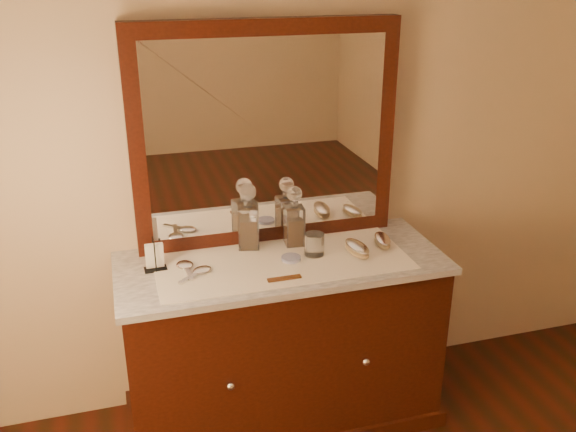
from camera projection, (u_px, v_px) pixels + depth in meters
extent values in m
plane|color=tan|center=(263.00, 122.00, 2.79)|extent=(4.50, 4.50, 0.00)
cube|color=black|center=(282.00, 345.00, 2.91)|extent=(1.40, 0.55, 0.82)
cube|color=black|center=(282.00, 408.00, 3.05)|extent=(1.46, 0.59, 0.08)
sphere|color=silver|center=(231.00, 386.00, 2.56)|extent=(0.04, 0.04, 0.04)
sphere|color=silver|center=(366.00, 362.00, 2.72)|extent=(0.04, 0.04, 0.04)
cube|color=white|center=(282.00, 263.00, 2.75)|extent=(1.44, 0.59, 0.03)
cube|color=black|center=(266.00, 135.00, 2.77)|extent=(1.20, 0.08, 1.00)
cube|color=white|center=(268.00, 137.00, 2.74)|extent=(1.06, 0.01, 0.86)
cube|color=white|center=(283.00, 262.00, 2.72)|extent=(1.10, 0.45, 0.00)
cylinder|color=white|center=(291.00, 258.00, 2.73)|extent=(0.11, 0.11, 0.02)
cube|color=brown|center=(284.00, 278.00, 2.57)|extent=(0.14, 0.03, 0.01)
cube|color=black|center=(156.00, 269.00, 2.66)|extent=(0.10, 0.06, 0.01)
cylinder|color=black|center=(155.00, 257.00, 2.61)|extent=(0.01, 0.01, 0.14)
cylinder|color=black|center=(154.00, 252.00, 2.66)|extent=(0.01, 0.01, 0.14)
cube|color=white|center=(154.00, 255.00, 2.63)|extent=(0.08, 0.04, 0.12)
cube|color=brown|center=(249.00, 233.00, 2.83)|extent=(0.09, 0.09, 0.14)
cube|color=white|center=(249.00, 227.00, 2.82)|extent=(0.11, 0.11, 0.20)
cylinder|color=white|center=(248.00, 203.00, 2.78)|extent=(0.05, 0.05, 0.03)
sphere|color=white|center=(248.00, 192.00, 2.76)|extent=(0.09, 0.09, 0.08)
cube|color=brown|center=(294.00, 231.00, 2.87)|extent=(0.08, 0.08, 0.13)
cube|color=white|center=(294.00, 226.00, 2.85)|extent=(0.09, 0.09, 0.18)
cylinder|color=white|center=(294.00, 204.00, 2.81)|extent=(0.04, 0.04, 0.03)
sphere|color=white|center=(294.00, 194.00, 2.79)|extent=(0.08, 0.08, 0.07)
ellipsoid|color=#927B5A|center=(357.00, 251.00, 2.79)|extent=(0.09, 0.18, 0.03)
ellipsoid|color=silver|center=(357.00, 246.00, 2.78)|extent=(0.09, 0.18, 0.03)
ellipsoid|color=#927B5A|center=(382.00, 242.00, 2.88)|extent=(0.09, 0.16, 0.02)
ellipsoid|color=silver|center=(383.00, 238.00, 2.87)|extent=(0.09, 0.16, 0.02)
ellipsoid|color=silver|center=(185.00, 265.00, 2.67)|extent=(0.08, 0.10, 0.02)
cube|color=silver|center=(189.00, 274.00, 2.60)|extent=(0.03, 0.12, 0.01)
ellipsoid|color=silver|center=(202.00, 270.00, 2.63)|extent=(0.11, 0.11, 0.02)
cube|color=silver|center=(189.00, 278.00, 2.57)|extent=(0.10, 0.09, 0.01)
cylinder|color=white|center=(314.00, 244.00, 2.77)|extent=(0.09, 0.09, 0.10)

